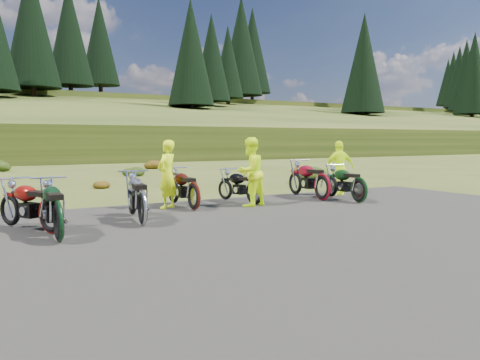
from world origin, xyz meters
TOP-DOWN VIEW (x-y plane):
  - ground at (0.00, 0.00)m, footprint 300.00×300.00m
  - gravel_pad at (0.00, -2.00)m, footprint 20.00×12.00m
  - hill_slope at (0.00, 50.00)m, footprint 300.00×45.97m
  - conifer_23 at (3.00, 62.00)m, footprint 7.48×7.48m
  - conifer_24 at (9.00, 68.00)m, footprint 7.04×7.04m
  - conifer_25 at (15.00, 74.00)m, footprint 6.60×6.60m
  - conifer_26 at (21.00, 49.00)m, footprint 6.16×6.16m
  - conifer_27 at (27.00, 55.00)m, footprint 5.72×5.72m
  - conifer_28 at (33.00, 61.00)m, footprint 5.28×5.28m
  - conifer_29 at (39.00, 67.00)m, footprint 7.92×7.92m
  - conifer_30 at (45.00, 73.00)m, footprint 7.48×7.48m
  - conifer_31 at (51.00, 48.00)m, footprint 7.04×7.04m
  - conifer_32 at (57.00, 54.00)m, footprint 6.60×6.60m
  - conifer_33 at (63.00, 60.00)m, footprint 6.16×6.16m
  - conifer_34 at (69.00, 66.00)m, footprint 5.72×5.72m
  - conifer_35 at (75.00, 72.00)m, footprint 5.28×5.28m
  - conifer_36 at (81.00, 78.00)m, footprint 7.92×7.92m
  - conifer_37 at (87.00, 53.00)m, footprint 7.48×7.48m
  - conifer_38 at (93.00, 59.00)m, footprint 7.04×7.04m
  - conifer_39 at (99.00, 65.00)m, footprint 6.60×6.60m
  - conifer_40 at (105.00, 71.00)m, footprint 6.16×6.16m
  - conifer_41 at (111.00, 77.00)m, footprint 5.72×5.72m
  - shrub_4 at (-0.40, 9.20)m, footprint 0.77×0.77m
  - shrub_5 at (2.50, 14.50)m, footprint 1.03×1.03m
  - shrub_6 at (5.40, 19.80)m, footprint 1.30×1.30m
  - shrub_7 at (8.30, 7.10)m, footprint 1.56×1.56m
  - shrub_8 at (11.20, 12.40)m, footprint 0.77×0.77m
  - motorcycle_1 at (-3.29, 0.74)m, footprint 1.58×2.18m
  - motorcycle_2 at (-3.28, -0.15)m, footprint 0.74×2.17m
  - motorcycle_3 at (-1.45, 0.69)m, footprint 1.04×2.29m
  - motorcycle_4 at (0.42, 2.17)m, footprint 0.72×2.12m
  - motorcycle_5 at (2.37, 2.29)m, footprint 1.05×2.03m
  - motorcycle_6 at (4.62, 2.03)m, footprint 0.98×2.40m
  - motorcycle_7 at (5.24, 1.10)m, footprint 0.90×2.17m
  - person_middle at (-0.06, 2.86)m, footprint 0.80×0.75m
  - person_right_a at (2.09, 2.08)m, footprint 1.11×0.98m
  - person_right_b at (6.05, 2.89)m, footprint 1.14×0.67m

SIDE VIEW (x-z plane):
  - ground at x=0.00m, z-range 0.00..0.00m
  - gravel_pad at x=0.00m, z-range -0.02..0.02m
  - hill_slope at x=0.00m, z-range -4.69..4.69m
  - motorcycle_1 at x=-3.29m, z-range -0.55..0.55m
  - motorcycle_2 at x=-3.28m, z-range -0.57..0.57m
  - motorcycle_3 at x=-1.45m, z-range -0.58..0.58m
  - motorcycle_4 at x=0.42m, z-range -0.55..0.55m
  - motorcycle_5 at x=2.37m, z-range -0.51..0.51m
  - motorcycle_6 at x=4.62m, z-range -0.61..0.61m
  - motorcycle_7 at x=5.24m, z-range -0.55..0.55m
  - shrub_4 at x=-0.40m, z-range 0.00..0.45m
  - shrub_8 at x=11.20m, z-range 0.00..0.45m
  - shrub_5 at x=2.50m, z-range 0.00..0.61m
  - shrub_6 at x=5.40m, z-range 0.00..0.77m
  - shrub_7 at x=8.30m, z-range 0.00..0.92m
  - person_right_b at x=6.05m, z-range 0.00..1.81m
  - person_middle at x=-0.06m, z-range 0.00..1.84m
  - person_right_a at x=2.09m, z-range 0.00..1.91m
  - conifer_26 at x=21.00m, z-range 5.37..21.37m
  - conifer_27 at x=27.00m, z-range 6.56..21.56m
  - conifer_31 at x=51.00m, z-range 5.18..23.18m
  - conifer_28 at x=33.00m, z-range 7.76..21.76m
  - conifer_32 at x=57.00m, z-range 6.37..23.37m
  - conifer_33 at x=63.00m, z-range 7.56..23.56m
  - conifer_37 at x=87.00m, z-range 6.17..25.17m
  - conifer_34 at x=69.00m, z-range 8.76..23.76m
  - conifer_38 at x=93.00m, z-range 7.37..25.37m
  - conifer_35 at x=75.00m, z-range 9.95..23.95m
  - conifer_39 at x=99.00m, z-range 8.56..25.56m
  - conifer_23 at x=3.00m, z-range 7.97..26.97m
  - conifer_41 at x=111.00m, z-range 10.15..25.15m
  - conifer_40 at x=105.00m, z-range 9.76..25.76m
  - conifer_24 at x=9.00m, z-range 9.16..27.16m
  - conifer_25 at x=15.00m, z-range 10.16..27.16m
  - conifer_29 at x=39.00m, z-range 8.97..28.97m
  - conifer_30 at x=45.00m, z-range 10.16..29.16m
  - conifer_36 at x=81.00m, z-range 10.16..30.16m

